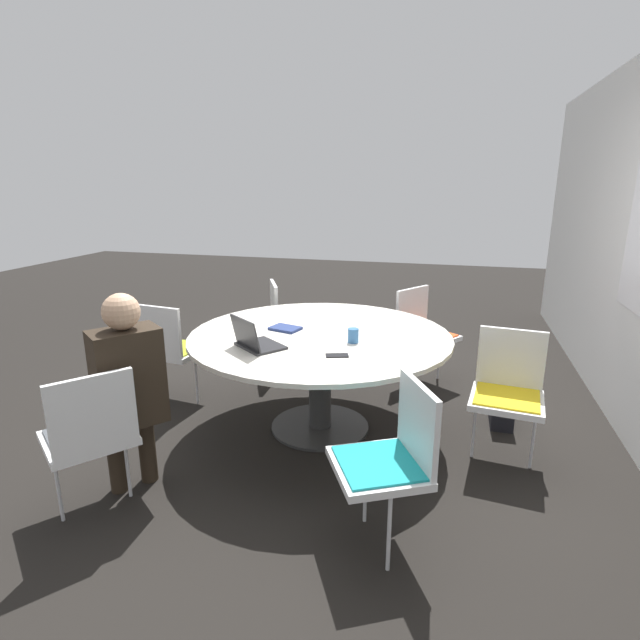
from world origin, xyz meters
name	(u,v)px	position (x,y,z in m)	size (l,w,h in m)	color
ground_plane	(320,427)	(0.00, 0.00, 0.00)	(16.00, 16.00, 0.00)	black
conference_table	(320,350)	(0.00, 0.00, 0.61)	(1.85, 1.85, 0.73)	#333333
chair_0	(90,430)	(1.29, -0.91, 0.51)	(0.61, 0.60, 0.86)	silver
chair_1	(392,452)	(1.10, 0.65, 0.51)	(0.58, 0.58, 0.86)	silver
chair_2	(508,386)	(0.09, 1.27, 0.51)	(0.47, 0.49, 0.86)	silver
chair_3	(423,328)	(-1.09, 0.66, 0.51)	(0.60, 0.59, 0.86)	silver
chair_4	(288,318)	(-1.12, -0.62, 0.51)	(0.58, 0.57, 0.86)	silver
chair_5	(170,345)	(-0.10, -1.27, 0.51)	(0.47, 0.49, 0.86)	silver
person_0	(128,381)	(1.05, -0.83, 0.71)	(0.42, 0.39, 1.21)	#2D2319
laptop	(254,341)	(0.42, -0.33, 0.79)	(0.38, 0.39, 0.21)	#232326
spiral_notebook	(285,328)	(-0.03, -0.27, 0.74)	(0.20, 0.24, 0.02)	navy
coffee_cup	(353,336)	(0.14, 0.27, 0.78)	(0.07, 0.07, 0.10)	#33669E
cell_phone	(337,355)	(0.43, 0.22, 0.74)	(0.11, 0.15, 0.01)	black
handbag	(501,405)	(-0.44, 1.31, 0.14)	(0.36, 0.16, 0.28)	black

